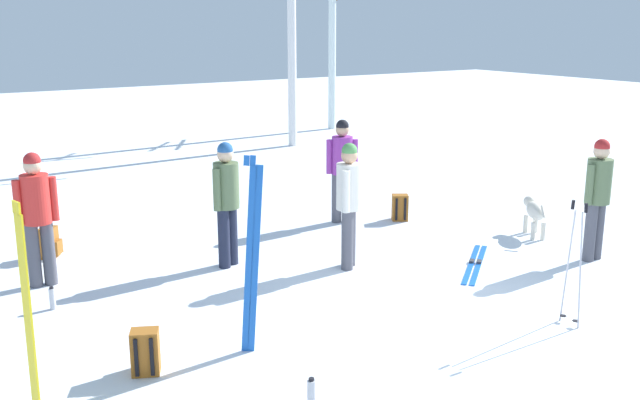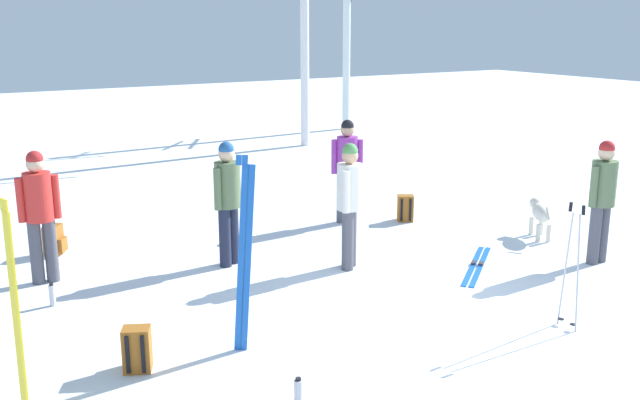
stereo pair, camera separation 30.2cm
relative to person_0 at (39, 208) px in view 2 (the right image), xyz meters
name	(u,v)px [view 2 (the right image)]	position (x,y,z in m)	size (l,w,h in m)	color
ground_plane	(445,322)	(3.57, -3.63, -0.98)	(60.00, 60.00, 0.00)	white
person_0	(39,208)	(0.00, 0.00, 0.00)	(0.52, 0.34, 1.72)	#4C4C56
person_1	(602,194)	(6.72, -3.12, 0.00)	(0.52, 0.34, 1.72)	#4C4C56
person_2	(350,198)	(3.65, -1.53, 0.00)	(0.40, 0.39, 1.72)	#4C4C56
person_3	(347,164)	(4.85, 0.38, 0.00)	(0.47, 0.34, 1.72)	#4C4C56
person_4	(228,195)	(2.31, -0.59, 0.00)	(0.47, 0.34, 1.72)	#1E2338
dog	(540,213)	(6.93, -1.88, -0.59)	(0.52, 0.79, 0.57)	beige
ski_pair_planted_0	(17,320)	(-0.80, -3.53, 0.00)	(0.05, 0.17, 1.97)	yellow
ski_pair_planted_1	(244,256)	(1.38, -3.12, 0.03)	(0.23, 0.16, 2.03)	blue
ski_pair_lying_0	(477,265)	(5.19, -2.39, -0.97)	(1.43, 1.22, 0.05)	blue
ski_poles_0	(572,263)	(4.63, -4.42, -0.23)	(0.07, 0.27, 1.40)	#B2B2BC
backpack_0	(405,208)	(5.74, -0.05, -0.77)	(0.33, 0.34, 0.44)	#99591E
backpack_1	(137,349)	(0.29, -2.97, -0.77)	(0.32, 0.34, 0.44)	#99591E
backpack_2	(54,240)	(0.33, 1.10, -0.77)	(0.34, 0.34, 0.44)	#99591E
water_bottle_0	(52,295)	(-0.09, -0.87, -0.85)	(0.07, 0.07, 0.28)	silver
water_bottle_1	(298,393)	(1.29, -4.36, -0.85)	(0.08, 0.08, 0.28)	silver
birch_tree_5	(348,17)	(10.60, 9.25, 2.37)	(1.25, 1.42, 6.47)	silver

